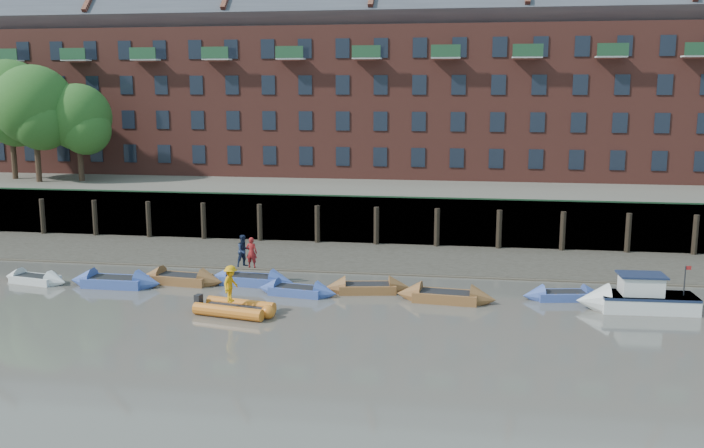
% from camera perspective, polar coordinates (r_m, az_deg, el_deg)
% --- Properties ---
extents(ground, '(220.00, 220.00, 0.00)m').
position_cam_1_polar(ground, '(29.47, -7.45, -10.17)').
color(ground, '#5A564E').
rests_on(ground, ground).
extents(foreshore, '(110.00, 8.00, 0.50)m').
position_cam_1_polar(foreshore, '(46.31, -1.17, -2.53)').
color(foreshore, '#3D382F').
rests_on(foreshore, ground).
extents(mud_band, '(110.00, 1.60, 0.10)m').
position_cam_1_polar(mud_band, '(43.06, -1.97, -3.51)').
color(mud_band, '#4C4336').
rests_on(mud_band, ground).
extents(river_wall, '(110.00, 1.23, 3.30)m').
position_cam_1_polar(river_wall, '(50.23, -0.29, 0.34)').
color(river_wall, '#2D2A26').
rests_on(river_wall, ground).
extents(bank_terrace, '(110.00, 28.00, 3.20)m').
position_cam_1_polar(bank_terrace, '(63.55, 1.69, 2.43)').
color(bank_terrace, '#5E594D').
rests_on(bank_terrace, ground).
extents(apartment_terrace, '(80.60, 15.56, 20.98)m').
position_cam_1_polar(apartment_terrace, '(64.00, 1.86, 12.56)').
color(apartment_terrace, brown).
rests_on(apartment_terrace, bank_terrace).
extents(tree_cluster, '(11.76, 7.74, 9.40)m').
position_cam_1_polar(tree_cluster, '(63.45, -23.25, 8.32)').
color(tree_cluster, '#3A281C').
rests_on(tree_cluster, bank_terrace).
extents(rowboat_0, '(4.14, 1.89, 1.16)m').
position_cam_1_polar(rowboat_0, '(43.56, -23.09, -3.91)').
color(rowboat_0, silver).
rests_on(rowboat_0, ground).
extents(rowboat_1, '(5.00, 1.45, 1.45)m').
position_cam_1_polar(rowboat_1, '(41.31, -17.68, -4.23)').
color(rowboat_1, '#3C53A2').
rests_on(rowboat_1, ground).
extents(rowboat_2, '(4.88, 1.90, 1.38)m').
position_cam_1_polar(rowboat_2, '(41.01, -12.92, -4.12)').
color(rowboat_2, brown).
rests_on(rowboat_2, ground).
extents(rowboat_3, '(4.87, 1.83, 1.38)m').
position_cam_1_polar(rowboat_3, '(40.15, -7.74, -4.26)').
color(rowboat_3, '#3C53A2').
rests_on(rowboat_3, ground).
extents(rowboat_4, '(4.34, 1.82, 1.22)m').
position_cam_1_polar(rowboat_4, '(37.91, -4.23, -5.11)').
color(rowboat_4, '#3C53A2').
rests_on(rowboat_4, ground).
extents(rowboat_5, '(4.66, 2.10, 1.31)m').
position_cam_1_polar(rowboat_5, '(38.24, 1.18, -4.92)').
color(rowboat_5, brown).
rests_on(rowboat_5, ground).
extents(rowboat_6, '(4.99, 1.90, 1.42)m').
position_cam_1_polar(rowboat_6, '(36.93, 7.18, -5.53)').
color(rowboat_6, brown).
rests_on(rowboat_6, ground).
extents(rowboat_7, '(4.21, 1.88, 1.18)m').
position_cam_1_polar(rowboat_7, '(38.44, 15.88, -5.28)').
color(rowboat_7, '#3C53A2').
rests_on(rowboat_7, ground).
extents(rib_tender, '(3.89, 2.44, 0.66)m').
position_cam_1_polar(rib_tender, '(34.95, -8.75, -6.42)').
color(rib_tender, orange).
rests_on(rib_tender, ground).
extents(motor_launch, '(5.51, 2.02, 2.25)m').
position_cam_1_polar(motor_launch, '(37.50, 20.39, -5.35)').
color(motor_launch, silver).
rests_on(motor_launch, ground).
extents(person_rower_a, '(0.61, 0.42, 1.64)m').
position_cam_1_polar(person_rower_a, '(39.77, -7.70, -2.17)').
color(person_rower_a, maroon).
rests_on(person_rower_a, rowboat_3).
extents(person_rower_b, '(1.05, 1.05, 1.72)m').
position_cam_1_polar(person_rower_b, '(40.05, -8.28, -2.04)').
color(person_rower_b, '#19233F').
rests_on(person_rower_b, rowboat_3).
extents(person_rib_crew, '(0.81, 1.20, 1.71)m').
position_cam_1_polar(person_rib_crew, '(34.68, -9.27, -4.54)').
color(person_rib_crew, orange).
rests_on(person_rib_crew, rib_tender).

